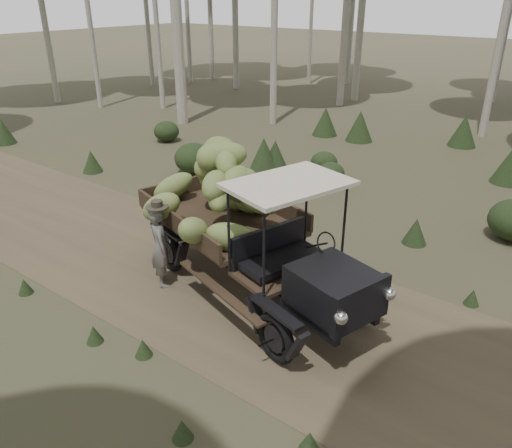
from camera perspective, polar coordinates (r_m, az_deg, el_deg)
name	(u,v)px	position (r m, az deg, el deg)	size (l,w,h in m)	color
ground	(169,264)	(10.23, -9.86, -4.56)	(120.00, 120.00, 0.00)	#473D2B
dirt_track	(169,264)	(10.23, -9.87, -4.55)	(70.00, 4.00, 0.01)	brown
banana_truck	(238,206)	(8.93, -2.13, 2.02)	(5.49, 3.19, 2.63)	black
farmer	(161,246)	(9.24, -10.85, -2.46)	(0.67, 0.64, 1.68)	#5B5953
undergrowth	(152,215)	(11.21, -11.85, 1.00)	(23.84, 21.47, 1.34)	#233319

